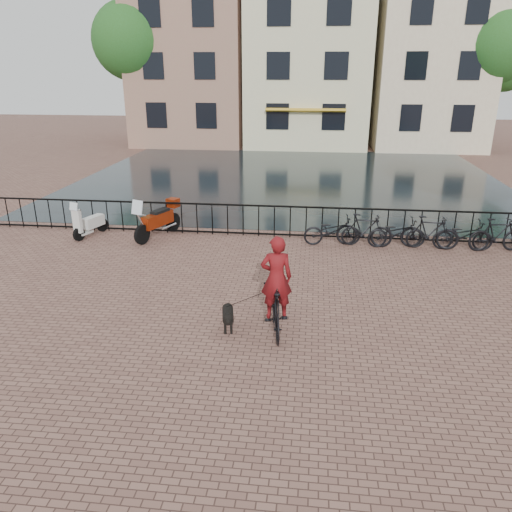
# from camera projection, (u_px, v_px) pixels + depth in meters

# --- Properties ---
(ground) EXTENTS (100.00, 100.00, 0.00)m
(ground) POSITION_uv_depth(u_px,v_px,m) (236.00, 383.00, 8.50)
(ground) COLOR brown
(ground) RESTS_ON ground
(canal_water) EXTENTS (20.00, 20.00, 0.00)m
(canal_water) POSITION_uv_depth(u_px,v_px,m) (290.00, 178.00, 24.58)
(canal_water) COLOR black
(canal_water) RESTS_ON ground
(railing) EXTENTS (20.00, 0.05, 1.02)m
(railing) POSITION_uv_depth(u_px,v_px,m) (274.00, 221.00, 15.76)
(railing) COLOR black
(railing) RESTS_ON ground
(canal_house_left) EXTENTS (7.50, 9.00, 12.80)m
(canal_house_left) POSITION_uv_depth(u_px,v_px,m) (195.00, 48.00, 34.95)
(canal_house_left) COLOR #946556
(canal_house_left) RESTS_ON ground
(canal_house_mid) EXTENTS (8.00, 9.50, 11.80)m
(canal_house_mid) POSITION_uv_depth(u_px,v_px,m) (309.00, 55.00, 34.26)
(canal_house_mid) COLOR beige
(canal_house_mid) RESTS_ON ground
(canal_house_right) EXTENTS (7.00, 9.00, 13.30)m
(canal_house_right) POSITION_uv_depth(u_px,v_px,m) (430.00, 43.00, 33.12)
(canal_house_right) COLOR beige
(canal_house_right) RESTS_ON ground
(tree_far_left) EXTENTS (5.04, 5.04, 9.27)m
(tree_far_left) POSITION_uv_depth(u_px,v_px,m) (131.00, 41.00, 32.43)
(tree_far_left) COLOR black
(tree_far_left) RESTS_ON ground
(tree_far_right) EXTENTS (4.76, 4.76, 8.76)m
(tree_far_right) POSITION_uv_depth(u_px,v_px,m) (500.00, 45.00, 30.06)
(tree_far_right) COLOR black
(tree_far_right) RESTS_ON ground
(cyclist) EXTENTS (0.82, 1.80, 2.39)m
(cyclist) POSITION_uv_depth(u_px,v_px,m) (276.00, 291.00, 9.86)
(cyclist) COLOR black
(cyclist) RESTS_ON ground
(dog) EXTENTS (0.42, 0.85, 0.55)m
(dog) POSITION_uv_depth(u_px,v_px,m) (228.00, 317.00, 10.17)
(dog) COLOR black
(dog) RESTS_ON ground
(motorcycle) EXTENTS (1.20, 2.02, 1.42)m
(motorcycle) POSITION_uv_depth(u_px,v_px,m) (157.00, 216.00, 15.63)
(motorcycle) COLOR maroon
(motorcycle) RESTS_ON ground
(scooter) EXTENTS (0.79, 1.41, 1.26)m
(scooter) POSITION_uv_depth(u_px,v_px,m) (89.00, 217.00, 15.78)
(scooter) COLOR silver
(scooter) RESTS_ON ground
(parked_bike_0) EXTENTS (1.77, 0.80, 0.90)m
(parked_bike_0) POSITION_uv_depth(u_px,v_px,m) (332.00, 231.00, 15.02)
(parked_bike_0) COLOR black
(parked_bike_0) RESTS_ON ground
(parked_bike_1) EXTENTS (1.71, 0.65, 1.00)m
(parked_bike_1) POSITION_uv_depth(u_px,v_px,m) (364.00, 230.00, 14.90)
(parked_bike_1) COLOR black
(parked_bike_1) RESTS_ON ground
(parked_bike_2) EXTENTS (1.77, 0.77, 0.90)m
(parked_bike_2) POSITION_uv_depth(u_px,v_px,m) (397.00, 233.00, 14.82)
(parked_bike_2) COLOR black
(parked_bike_2) RESTS_ON ground
(parked_bike_3) EXTENTS (1.71, 0.65, 1.00)m
(parked_bike_3) POSITION_uv_depth(u_px,v_px,m) (430.00, 233.00, 14.70)
(parked_bike_3) COLOR black
(parked_bike_3) RESTS_ON ground
(parked_bike_4) EXTENTS (1.72, 0.60, 0.90)m
(parked_bike_4) POSITION_uv_depth(u_px,v_px,m) (463.00, 235.00, 14.61)
(parked_bike_4) COLOR black
(parked_bike_4) RESTS_ON ground
(parked_bike_5) EXTENTS (1.72, 0.72, 1.00)m
(parked_bike_5) POSITION_uv_depth(u_px,v_px,m) (497.00, 235.00, 14.49)
(parked_bike_5) COLOR black
(parked_bike_5) RESTS_ON ground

